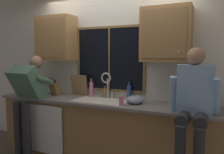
% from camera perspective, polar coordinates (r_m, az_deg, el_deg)
% --- Properties ---
extents(back_wall, '(5.86, 0.12, 2.55)m').
position_cam_1_polar(back_wall, '(3.56, 0.78, 0.61)').
color(back_wall, silver).
rests_on(back_wall, floor).
extents(window_glass, '(1.10, 0.02, 0.95)m').
position_cam_1_polar(window_glass, '(3.51, -0.62, 4.62)').
color(window_glass, black).
extents(window_frame_top, '(1.17, 0.02, 0.04)m').
position_cam_1_polar(window_frame_top, '(3.53, -0.70, 12.64)').
color(window_frame_top, brown).
extents(window_frame_bottom, '(1.17, 0.02, 0.04)m').
position_cam_1_polar(window_frame_bottom, '(3.55, -0.68, -3.36)').
color(window_frame_bottom, brown).
extents(window_frame_left, '(0.03, 0.02, 0.95)m').
position_cam_1_polar(window_frame_left, '(3.78, -8.53, 4.64)').
color(window_frame_left, brown).
extents(window_frame_right, '(0.03, 0.02, 0.95)m').
position_cam_1_polar(window_frame_right, '(3.30, 8.29, 4.48)').
color(window_frame_right, brown).
extents(window_mullion_center, '(0.02, 0.02, 0.95)m').
position_cam_1_polar(window_mullion_center, '(3.50, -0.71, 4.61)').
color(window_mullion_center, brown).
extents(lower_cabinet_run, '(3.46, 0.58, 0.88)m').
position_cam_1_polar(lower_cabinet_run, '(3.43, -1.66, -13.92)').
color(lower_cabinet_run, olive).
rests_on(lower_cabinet_run, floor).
extents(countertop, '(3.52, 0.62, 0.04)m').
position_cam_1_polar(countertop, '(3.29, -1.84, -6.46)').
color(countertop, slate).
rests_on(countertop, lower_cabinet_run).
extents(dishwasher_front, '(0.60, 0.02, 0.74)m').
position_cam_1_polar(dishwasher_front, '(3.63, -16.54, -12.76)').
color(dishwasher_front, white).
extents(upper_cabinet_left, '(0.65, 0.36, 0.72)m').
position_cam_1_polar(upper_cabinet_left, '(3.86, -14.09, 9.54)').
color(upper_cabinet_left, '#A87A47').
extents(upper_cabinet_right, '(0.65, 0.36, 0.72)m').
position_cam_1_polar(upper_cabinet_right, '(3.08, 13.67, 10.51)').
color(upper_cabinet_right, '#A87A47').
extents(sink, '(0.80, 0.46, 0.21)m').
position_cam_1_polar(sink, '(3.34, -2.75, -7.63)').
color(sink, white).
rests_on(sink, lower_cabinet_run).
extents(faucet, '(0.18, 0.09, 0.40)m').
position_cam_1_polar(faucet, '(3.43, -1.29, -1.30)').
color(faucet, silver).
rests_on(faucet, countertop).
extents(person_standing, '(0.53, 0.68, 1.58)m').
position_cam_1_polar(person_standing, '(3.71, -20.72, -4.37)').
color(person_standing, '#262628').
rests_on(person_standing, floor).
extents(person_sitting_on_counter, '(0.54, 0.61, 1.26)m').
position_cam_1_polar(person_sitting_on_counter, '(2.67, 20.16, -5.25)').
color(person_sitting_on_counter, '#262628').
rests_on(person_sitting_on_counter, countertop).
extents(knife_block, '(0.12, 0.18, 0.32)m').
position_cam_1_polar(knife_block, '(3.82, -14.33, -2.95)').
color(knife_block, olive).
rests_on(knife_block, countertop).
extents(cutting_board, '(0.30, 0.09, 0.34)m').
position_cam_1_polar(cutting_board, '(3.73, -8.35, -2.11)').
color(cutting_board, '#997047').
rests_on(cutting_board, countertop).
extents(mixing_bowl, '(0.24, 0.24, 0.12)m').
position_cam_1_polar(mixing_bowl, '(3.11, 5.82, -5.82)').
color(mixing_bowl, '#8C99A8').
rests_on(mixing_bowl, countertop).
extents(soap_dispenser, '(0.06, 0.07, 0.17)m').
position_cam_1_polar(soap_dispenser, '(2.97, 2.38, -6.10)').
color(soap_dispenser, pink).
rests_on(soap_dispenser, countertop).
extents(bottle_green_glass, '(0.06, 0.06, 0.30)m').
position_cam_1_polar(bottle_green_glass, '(3.58, -5.35, -3.08)').
color(bottle_green_glass, pink).
rests_on(bottle_green_glass, countertop).
extents(bottle_tall_clear, '(0.07, 0.07, 0.28)m').
position_cam_1_polar(bottle_tall_clear, '(3.37, 4.42, -3.85)').
color(bottle_tall_clear, '#334C8C').
rests_on(bottle_tall_clear, countertop).
extents(bottle_amber_small, '(0.05, 0.05, 0.19)m').
position_cam_1_polar(bottle_amber_small, '(3.52, -1.87, -4.01)').
color(bottle_amber_small, olive).
rests_on(bottle_amber_small, countertop).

